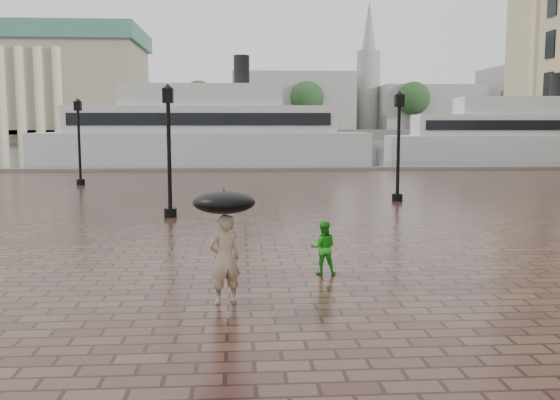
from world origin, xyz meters
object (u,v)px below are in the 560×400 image
at_px(adult_pedestrian, 225,259).
at_px(ferry_far, 522,135).
at_px(ferry_near, 203,132).
at_px(street_lamps, 206,145).
at_px(child_pedestrian, 323,248).

distance_m(adult_pedestrian, ferry_far, 48.61).
distance_m(adult_pedestrian, ferry_near, 40.08).
xyz_separation_m(street_lamps, ferry_far, (25.89, 25.81, -0.06)).
bearing_deg(street_lamps, adult_pedestrian, -86.04).
height_order(adult_pedestrian, ferry_far, ferry_far).
xyz_separation_m(street_lamps, child_pedestrian, (3.16, -13.92, -1.75)).
bearing_deg(adult_pedestrian, street_lamps, -105.50).
distance_m(street_lamps, ferry_far, 36.56).
height_order(ferry_near, ferry_far, ferry_near).
relative_size(child_pedestrian, ferry_far, 0.05).
bearing_deg(adult_pedestrian, ferry_near, -105.75).
bearing_deg(ferry_far, ferry_near, -169.98).
bearing_deg(ferry_near, street_lamps, -84.68).
distance_m(street_lamps, child_pedestrian, 14.38).
height_order(adult_pedestrian, child_pedestrian, adult_pedestrian).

